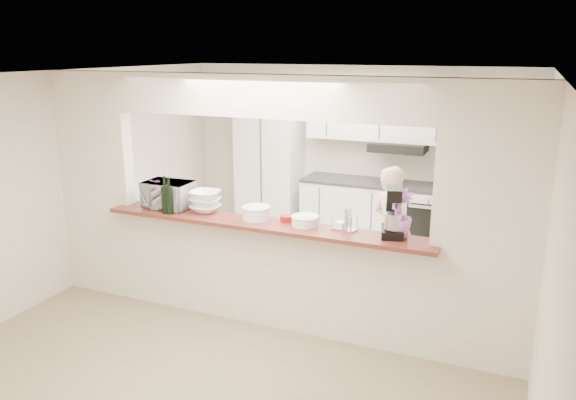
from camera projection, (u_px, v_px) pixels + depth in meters
The scene contains 19 objects.
floor at pixel (266, 322), 5.78m from camera, with size 6.00×6.00×0.00m, color gray.
tile_overlay at pixel (318, 269), 7.15m from camera, with size 5.00×2.90×0.01m, color beige.
partition at pixel (264, 182), 5.39m from camera, with size 5.00×0.15×2.50m.
bar_counter at pixel (265, 270), 5.62m from camera, with size 3.40×0.38×1.09m.
kitchen_cabinets at pixel (335, 175), 8.01m from camera, with size 3.15×0.62×2.25m.
refrigerator at pixel (500, 201), 7.13m from camera, with size 0.75×0.70×1.70m, color #A5A5A9.
flower_left at pixel (157, 191), 5.99m from camera, with size 0.29×0.25×0.32m, color #D26FB9.
wine_bottle_a at pixel (165, 199), 5.72m from camera, with size 0.08×0.08×0.39m.
wine_bottle_b at pixel (169, 200), 5.70m from camera, with size 0.08×0.08×0.38m.
toaster_oven at pixel (169, 195), 5.94m from camera, with size 0.51×0.34×0.28m, color #B8B7BD.
serving_bowls at pixel (205, 202), 5.77m from camera, with size 0.30×0.30×0.22m, color white.
plate_stack_a at pixel (256, 213), 5.54m from camera, with size 0.28×0.28×0.13m.
plate_stack_b at pixel (305, 221), 5.35m from camera, with size 0.27×0.27×0.09m.
red_bowl at pixel (287, 218), 5.48m from camera, with size 0.13×0.13×0.06m, color maroon.
tan_bowl at pixel (300, 220), 5.43m from camera, with size 0.14×0.14×0.07m, color beige.
utensil_caddy at pixel (345, 221), 5.21m from camera, with size 0.25×0.18×0.21m.
stand_mixer at pixel (393, 214), 5.02m from camera, with size 0.26×0.34×0.45m.
flower_right at pixel (399, 213), 4.99m from camera, with size 0.24×0.24×0.44m, color #B863B7.
person at pixel (392, 235), 6.10m from camera, with size 0.55×0.36×1.52m, color tan.
Camera 1 is at (2.27, -4.73, 2.73)m, focal length 35.00 mm.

